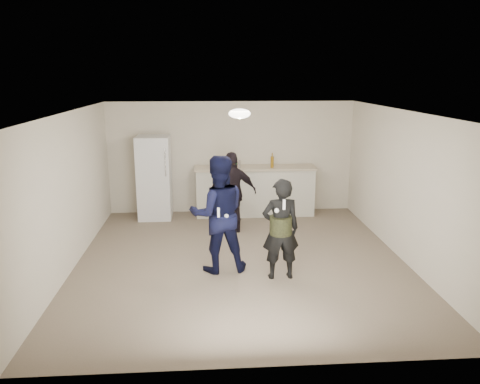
{
  "coord_description": "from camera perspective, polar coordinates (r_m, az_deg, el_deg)",
  "views": [
    {
      "loc": [
        -0.54,
        -7.41,
        3.08
      ],
      "look_at": [
        0.0,
        0.2,
        1.15
      ],
      "focal_mm": 35.0,
      "sensor_mm": 36.0,
      "label": 1
    }
  ],
  "objects": [
    {
      "name": "wall_front",
      "position": [
        4.8,
        2.73,
        -8.19
      ],
      "size": [
        6.0,
        0.0,
        6.0
      ],
      "primitive_type": "plane",
      "rotation": [
        -1.57,
        0.0,
        0.0
      ],
      "color": "beige",
      "rests_on": "floor"
    },
    {
      "name": "fridge_handle",
      "position": [
        9.84,
        -9.1,
        3.59
      ],
      "size": [
        0.02,
        0.02,
        0.6
      ],
      "primitive_type": "cylinder",
      "color": "silver",
      "rests_on": "fridge"
    },
    {
      "name": "remote_man",
      "position": [
        7.07,
        -2.64,
        -2.49
      ],
      "size": [
        0.04,
        0.04,
        0.15
      ],
      "primitive_type": "cube",
      "color": "white",
      "rests_on": "man"
    },
    {
      "name": "remote_woman",
      "position": [
        6.78,
        5.38,
        -1.51
      ],
      "size": [
        0.04,
        0.04,
        0.15
      ],
      "primitive_type": "cube",
      "color": "silver",
      "rests_on": "woman"
    },
    {
      "name": "spectator",
      "position": [
        9.22,
        -0.9,
        -0.07
      ],
      "size": [
        0.98,
        0.47,
        1.62
      ],
      "primitive_type": "imported",
      "rotation": [
        0.0,
        0.0,
        3.22
      ],
      "color": "black",
      "rests_on": "floor"
    },
    {
      "name": "wall_left",
      "position": [
        7.94,
        -20.09,
        0.0
      ],
      "size": [
        0.0,
        6.0,
        6.0
      ],
      "primitive_type": "plane",
      "rotation": [
        1.57,
        0.0,
        1.57
      ],
      "color": "beige",
      "rests_on": "floor"
    },
    {
      "name": "wall_right",
      "position": [
        8.31,
        19.38,
        0.66
      ],
      "size": [
        0.0,
        6.0,
        6.0
      ],
      "primitive_type": "plane",
      "rotation": [
        1.57,
        0.0,
        -1.57
      ],
      "color": "beige",
      "rests_on": "floor"
    },
    {
      "name": "man",
      "position": [
        7.37,
        -2.68,
        -2.71
      ],
      "size": [
        0.98,
        0.81,
        1.87
      ],
      "primitive_type": "imported",
      "rotation": [
        0.0,
        0.0,
        3.25
      ],
      "color": "#0E103C",
      "rests_on": "floor"
    },
    {
      "name": "ceiling",
      "position": [
        7.45,
        0.11,
        9.74
      ],
      "size": [
        6.0,
        6.0,
        0.0
      ],
      "primitive_type": "plane",
      "rotation": [
        3.14,
        0.0,
        0.0
      ],
      "color": "silver",
      "rests_on": "wall_back"
    },
    {
      "name": "shaker",
      "position": [
        10.16,
        -0.12,
        3.38
      ],
      "size": [
        0.08,
        0.08,
        0.17
      ],
      "primitive_type": "cylinder",
      "color": "silver",
      "rests_on": "counter_top"
    },
    {
      "name": "camo_shorts",
      "position": [
        7.13,
        4.99,
        -4.07
      ],
      "size": [
        0.34,
        0.34,
        0.28
      ],
      "primitive_type": "cylinder",
      "color": "#313719",
      "rests_on": "woman"
    },
    {
      "name": "floor",
      "position": [
        8.04,
        0.1,
        -8.32
      ],
      "size": [
        6.0,
        6.0,
        0.0
      ],
      "primitive_type": "plane",
      "color": "#6B5B4C",
      "rests_on": "ground"
    },
    {
      "name": "nunchuk_woman",
      "position": [
        6.82,
        4.5,
        -2.27
      ],
      "size": [
        0.07,
        0.07,
        0.07
      ],
      "primitive_type": "sphere",
      "color": "white",
      "rests_on": "woman"
    },
    {
      "name": "wall_back",
      "position": [
        10.58,
        -1.08,
        4.23
      ],
      "size": [
        6.0,
        0.0,
        6.0
      ],
      "primitive_type": "plane",
      "rotation": [
        1.57,
        0.0,
        0.0
      ],
      "color": "beige",
      "rests_on": "floor"
    },
    {
      "name": "ceiling_dome",
      "position": [
        7.75,
        -0.05,
        9.54
      ],
      "size": [
        0.36,
        0.36,
        0.16
      ],
      "primitive_type": "ellipsoid",
      "color": "white",
      "rests_on": "ceiling"
    },
    {
      "name": "fridge",
      "position": [
        10.31,
        -10.39,
        1.75
      ],
      "size": [
        0.7,
        0.7,
        1.8
      ],
      "primitive_type": "cube",
      "color": "white",
      "rests_on": "floor"
    },
    {
      "name": "nunchuk_man",
      "position": [
        7.12,
        -1.67,
        -2.95
      ],
      "size": [
        0.07,
        0.07,
        0.07
      ],
      "primitive_type": "sphere",
      "color": "silver",
      "rests_on": "man"
    },
    {
      "name": "woman",
      "position": [
        7.15,
        4.98,
        -4.54
      ],
      "size": [
        0.6,
        0.41,
        1.58
      ],
      "primitive_type": "imported",
      "rotation": [
        0.0,
        0.0,
        3.2
      ],
      "color": "black",
      "rests_on": "floor"
    },
    {
      "name": "counter",
      "position": [
        10.45,
        1.83,
        0.03
      ],
      "size": [
        2.6,
        0.56,
        1.05
      ],
      "primitive_type": "cube",
      "color": "beige",
      "rests_on": "floor"
    },
    {
      "name": "counter_top",
      "position": [
        10.33,
        1.86,
        2.96
      ],
      "size": [
        2.68,
        0.64,
        0.04
      ],
      "primitive_type": "cube",
      "color": "beige",
      "rests_on": "counter"
    },
    {
      "name": "bottle_cluster",
      "position": [
        10.24,
        0.18,
        3.62
      ],
      "size": [
        1.32,
        0.28,
        0.25
      ],
      "color": "#885E13",
      "rests_on": "counter_top"
    }
  ]
}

